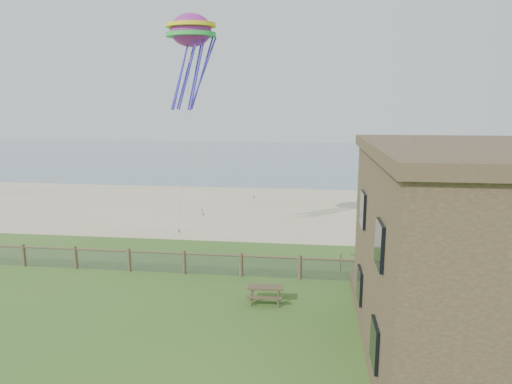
% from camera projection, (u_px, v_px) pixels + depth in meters
% --- Properties ---
extents(ground, '(160.00, 160.00, 0.00)m').
position_uv_depth(ground, '(217.00, 332.00, 17.60)').
color(ground, '#2F581E').
rests_on(ground, ground).
extents(sand_beach, '(72.00, 20.00, 0.02)m').
position_uv_depth(sand_beach, '(271.00, 209.00, 39.06)').
color(sand_beach, tan).
rests_on(sand_beach, ground).
extents(ocean, '(160.00, 68.00, 0.02)m').
position_uv_depth(ocean, '(294.00, 156.00, 81.97)').
color(ocean, slate).
rests_on(ocean, ground).
extents(chainlink_fence, '(36.20, 0.20, 1.25)m').
position_uv_depth(chainlink_fence, '(241.00, 266.00, 23.36)').
color(chainlink_fence, '#4F372C').
rests_on(chainlink_fence, ground).
extents(picnic_table, '(1.59, 1.23, 0.65)m').
position_uv_depth(picnic_table, '(265.00, 295.00, 20.26)').
color(picnic_table, brown).
rests_on(picnic_table, ground).
extents(octopus_kite, '(3.15, 2.39, 6.05)m').
position_uv_depth(octopus_kite, '(191.00, 58.00, 26.40)').
color(octopus_kite, '#F42639').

